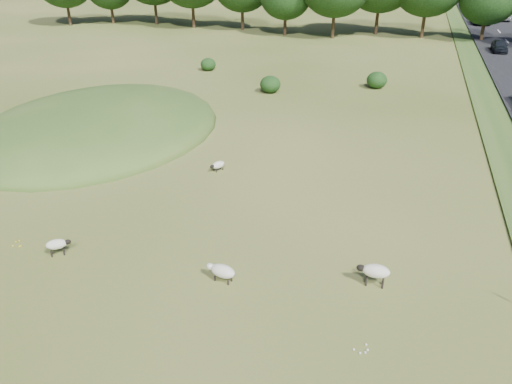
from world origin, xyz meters
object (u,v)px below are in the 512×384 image
sheep_1 (222,271)px  car_1 (481,19)px  sheep_0 (57,244)px  sheep_3 (218,165)px  car_4 (503,15)px  car_2 (500,46)px  sheep_2 (375,271)px

sheep_1 → car_1: (15.71, 72.24, 0.53)m
sheep_0 → sheep_3: bearing=36.1°
sheep_3 → sheep_0: bearing=12.0°
car_1 → car_4: 6.77m
sheep_3 → car_2: car_2 is taller
sheep_1 → sheep_3: size_ratio=1.28×
sheep_0 → car_4: (26.74, 78.15, 0.49)m
sheep_2 → car_1: (10.04, 70.80, 0.35)m
sheep_3 → car_1: bearing=-166.6°
sheep_2 → car_4: size_ratio=0.25×
sheep_2 → car_2: (10.04, 48.67, 0.28)m
sheep_2 → sheep_0: bearing=6.7°
sheep_0 → car_1: size_ratio=0.19×
car_1 → sheep_2: bearing=-98.1°
sheep_1 → sheep_2: (5.67, 1.44, 0.19)m
sheep_0 → sheep_2: sheep_2 is taller
car_1 → car_2: size_ratio=1.35×
sheep_0 → car_1: (22.94, 72.56, 0.48)m
car_1 → sheep_0: bearing=-107.5°
car_2 → car_1: bearing=90.0°
sheep_3 → car_2: (19.55, 40.44, 0.56)m
sheep_2 → car_4: car_4 is taller
car_2 → car_4: 27.99m
sheep_0 → sheep_1: bearing=-32.6°
sheep_0 → car_4: bearing=36.0°
sheep_0 → car_4: car_4 is taller
car_2 → sheep_1: bearing=-107.4°
sheep_0 → sheep_1: size_ratio=0.78×
car_1 → car_4: bearing=55.8°
car_2 → car_4: (3.80, 27.73, 0.08)m
sheep_3 → car_2: size_ratio=0.26×
car_1 → sheep_1: bearing=-102.3°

